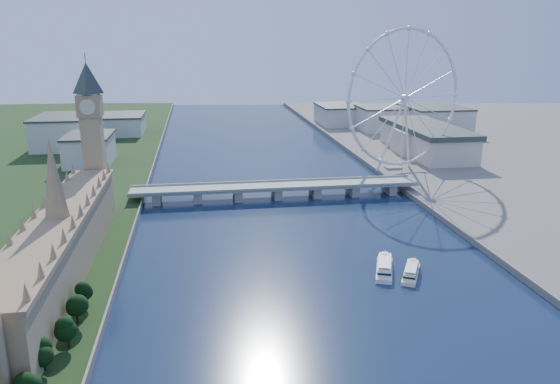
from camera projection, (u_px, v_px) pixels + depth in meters
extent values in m
cube|color=tan|center=(61.00, 248.00, 272.66)|extent=(24.00, 200.00, 28.00)
cone|color=#937A59|center=(53.00, 178.00, 262.86)|extent=(12.00, 12.00, 40.00)
cube|color=tan|center=(94.00, 153.00, 368.32)|extent=(13.00, 13.00, 80.00)
cube|color=#937A59|center=(90.00, 106.00, 359.61)|extent=(15.00, 15.00, 14.00)
pyramid|color=#2D3833|center=(85.00, 62.00, 351.99)|extent=(20.02, 20.02, 20.00)
cube|color=gray|center=(277.00, 187.00, 417.17)|extent=(220.00, 22.00, 2.00)
cube|color=gray|center=(157.00, 197.00, 405.43)|extent=(6.00, 20.00, 7.50)
cube|color=gray|center=(198.00, 196.00, 409.78)|extent=(6.00, 20.00, 7.50)
cube|color=gray|center=(238.00, 194.00, 414.12)|extent=(6.00, 20.00, 7.50)
cube|color=gray|center=(277.00, 193.00, 418.47)|extent=(6.00, 20.00, 7.50)
cube|color=gray|center=(315.00, 191.00, 422.81)|extent=(6.00, 20.00, 7.50)
cube|color=gray|center=(352.00, 189.00, 427.15)|extent=(6.00, 20.00, 7.50)
cube|color=gray|center=(389.00, 188.00, 431.50)|extent=(6.00, 20.00, 7.50)
torus|color=silver|center=(405.00, 98.00, 470.68)|extent=(113.60, 39.12, 118.60)
cylinder|color=silver|center=(405.00, 98.00, 470.68)|extent=(7.25, 6.61, 6.00)
cube|color=gray|center=(393.00, 168.00, 497.17)|extent=(14.00, 10.00, 2.00)
cube|color=beige|center=(90.00, 150.00, 515.63)|extent=(40.00, 60.00, 26.00)
cube|color=beige|center=(66.00, 132.00, 594.64)|extent=(60.00, 80.00, 32.00)
cube|color=beige|center=(123.00, 125.00, 679.35)|extent=(50.00, 70.00, 22.00)
cube|color=beige|center=(383.00, 119.00, 707.29)|extent=(60.00, 60.00, 28.00)
cube|color=beige|center=(433.00, 119.00, 696.68)|extent=(70.00, 90.00, 30.00)
cube|color=beige|center=(341.00, 115.00, 759.12)|extent=(60.00, 80.00, 24.00)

